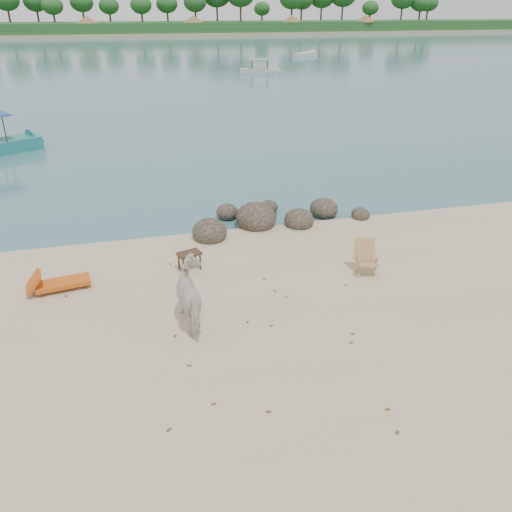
{
  "coord_description": "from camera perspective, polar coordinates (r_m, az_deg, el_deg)",
  "views": [
    {
      "loc": [
        -2.12,
        -8.96,
        6.66
      ],
      "look_at": [
        0.62,
        2.0,
        1.0
      ],
      "focal_mm": 35.0,
      "sensor_mm": 36.0,
      "label": 1
    }
  ],
  "objects": [
    {
      "name": "water",
      "position": [
        99.21,
        -13.81,
        22.08
      ],
      "size": [
        400.0,
        400.0,
        0.0
      ],
      "primitive_type": "plane",
      "color": "#346568",
      "rests_on": "ground"
    },
    {
      "name": "far_shore",
      "position": [
        179.1,
        -14.61,
        23.73
      ],
      "size": [
        420.0,
        90.0,
        1.4
      ],
      "primitive_type": "cube",
      "color": "tan",
      "rests_on": "ground"
    },
    {
      "name": "far_scenery",
      "position": [
        145.72,
        -14.52,
        24.49
      ],
      "size": [
        420.0,
        18.0,
        9.5
      ],
      "color": "#1E4C1E",
      "rests_on": "ground"
    },
    {
      "name": "boulders",
      "position": [
        16.98,
        1.15,
        4.23
      ],
      "size": [
        6.27,
        2.86,
        1.02
      ],
      "rotation": [
        0.0,
        0.0,
        -0.31
      ],
      "color": "#2C241D",
      "rests_on": "ground"
    },
    {
      "name": "cow",
      "position": [
        11.52,
        -7.0,
        -4.61
      ],
      "size": [
        1.0,
        1.81,
        1.46
      ],
      "primitive_type": "imported",
      "rotation": [
        0.0,
        0.0,
        3.27
      ],
      "color": "silver",
      "rests_on": "ground"
    },
    {
      "name": "side_table",
      "position": [
        14.08,
        -7.6,
        -0.69
      ],
      "size": [
        0.73,
        0.59,
        0.52
      ],
      "primitive_type": null,
      "rotation": [
        0.0,
        0.0,
        0.31
      ],
      "color": "#362715",
      "rests_on": "ground"
    },
    {
      "name": "lounge_chair",
      "position": [
        13.95,
        -21.24,
        -2.7
      ],
      "size": [
        1.78,
        0.87,
        0.51
      ],
      "primitive_type": null,
      "rotation": [
        0.0,
        0.0,
        0.16
      ],
      "color": "#C14116",
      "rests_on": "ground"
    },
    {
      "name": "deck_chair",
      "position": [
        13.96,
        12.67,
        -0.4
      ],
      "size": [
        0.78,
        0.82,
        0.94
      ],
      "primitive_type": null,
      "rotation": [
        0.0,
        0.0,
        -0.33
      ],
      "color": "tan",
      "rests_on": "ground"
    },
    {
      "name": "boat_mid",
      "position": [
        59.67,
        0.43,
        21.36
      ],
      "size": [
        4.95,
        2.67,
        2.39
      ],
      "primitive_type": null,
      "rotation": [
        0.0,
        0.0,
        -0.34
      ],
      "color": "#B4B4B0",
      "rests_on": "water"
    },
    {
      "name": "boat_far",
      "position": [
        81.4,
        5.67,
        22.04
      ],
      "size": [
        5.18,
        4.59,
        0.66
      ],
      "primitive_type": null,
      "rotation": [
        0.0,
        0.0,
        0.69
      ],
      "color": "silver",
      "rests_on": "water"
    },
    {
      "name": "dead_leaves",
      "position": [
        11.41,
        0.18,
        -9.05
      ],
      "size": [
        7.3,
        7.47,
        0.0
      ],
      "color": "brown",
      "rests_on": "ground"
    }
  ]
}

